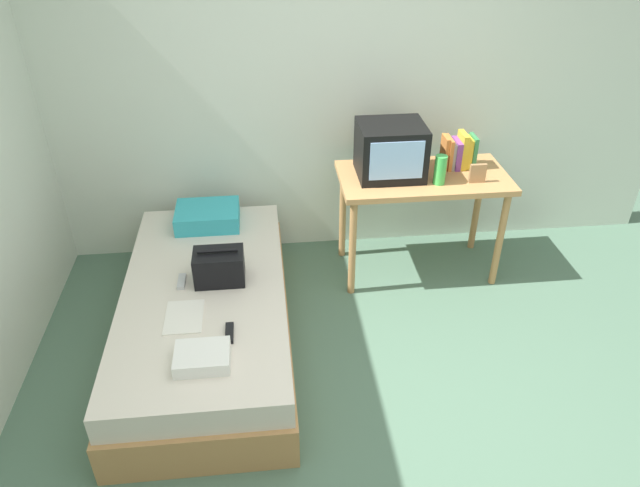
{
  "coord_description": "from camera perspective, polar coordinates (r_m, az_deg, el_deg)",
  "views": [
    {
      "loc": [
        -0.47,
        -2.05,
        2.58
      ],
      "look_at": [
        -0.14,
        1.04,
        0.57
      ],
      "focal_mm": 33.06,
      "sensor_mm": 36.0,
      "label": 1
    }
  ],
  "objects": [
    {
      "name": "ground_plane",
      "position": [
        3.32,
        4.49,
        -18.1
      ],
      "size": [
        8.0,
        8.0,
        0.0
      ],
      "primitive_type": "plane",
      "color": "#4C6B56"
    },
    {
      "name": "wall_back",
      "position": [
        4.27,
        0.49,
        15.48
      ],
      "size": [
        5.2,
        0.1,
        2.6
      ],
      "primitive_type": "cube",
      "color": "silver",
      "rests_on": "ground"
    },
    {
      "name": "bed",
      "position": [
        3.75,
        -10.88,
        -6.85
      ],
      "size": [
        1.0,
        2.0,
        0.43
      ],
      "color": "#B27F4C",
      "rests_on": "ground"
    },
    {
      "name": "desk",
      "position": [
        4.17,
        9.89,
        5.3
      ],
      "size": [
        1.16,
        0.6,
        0.78
      ],
      "color": "#B27F4C",
      "rests_on": "ground"
    },
    {
      "name": "tv",
      "position": [
        4.02,
        6.85,
        8.96
      ],
      "size": [
        0.44,
        0.39,
        0.36
      ],
      "color": "black",
      "rests_on": "desk"
    },
    {
      "name": "water_bottle",
      "position": [
        3.99,
        11.55,
        7.0
      ],
      "size": [
        0.08,
        0.08,
        0.2
      ],
      "primitive_type": "cylinder",
      "color": "green",
      "rests_on": "desk"
    },
    {
      "name": "book_row",
      "position": [
        4.25,
        13.25,
        8.61
      ],
      "size": [
        0.22,
        0.17,
        0.25
      ],
      "color": "#CC7233",
      "rests_on": "desk"
    },
    {
      "name": "picture_frame",
      "position": [
        4.07,
        15.02,
        6.58
      ],
      "size": [
        0.11,
        0.02,
        0.13
      ],
      "primitive_type": "cube",
      "color": "#9E754C",
      "rests_on": "desk"
    },
    {
      "name": "pillow",
      "position": [
        4.21,
        -10.82,
        2.63
      ],
      "size": [
        0.44,
        0.34,
        0.12
      ],
      "primitive_type": "cube",
      "color": "#33A8B7",
      "rests_on": "bed"
    },
    {
      "name": "handbag",
      "position": [
        3.6,
        -9.74,
        -2.22
      ],
      "size": [
        0.3,
        0.2,
        0.22
      ],
      "color": "black",
      "rests_on": "bed"
    },
    {
      "name": "magazine",
      "position": [
        3.42,
        -13.03,
        -6.94
      ],
      "size": [
        0.21,
        0.29,
        0.01
      ],
      "primitive_type": "cube",
      "color": "white",
      "rests_on": "bed"
    },
    {
      "name": "remote_dark",
      "position": [
        3.25,
        -8.76,
        -8.56
      ],
      "size": [
        0.04,
        0.16,
        0.02
      ],
      "primitive_type": "cube",
      "color": "black",
      "rests_on": "bed"
    },
    {
      "name": "remote_silver",
      "position": [
        3.68,
        -13.25,
        -3.6
      ],
      "size": [
        0.04,
        0.14,
        0.02
      ],
      "primitive_type": "cube",
      "color": "#B7B7BC",
      "rests_on": "bed"
    },
    {
      "name": "folded_towel",
      "position": [
        3.1,
        -11.32,
        -10.75
      ],
      "size": [
        0.28,
        0.22,
        0.07
      ],
      "primitive_type": "cube",
      "color": "white",
      "rests_on": "bed"
    }
  ]
}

